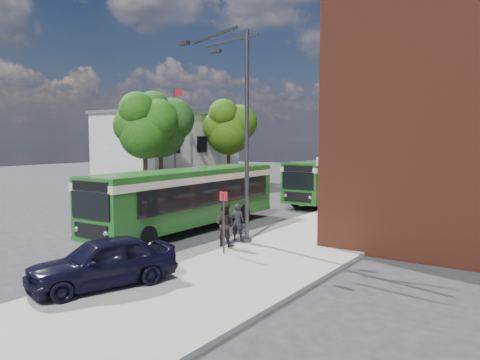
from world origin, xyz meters
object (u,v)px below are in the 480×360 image
Objects in this scene: bus_rear at (332,177)px; parked_car at (103,262)px; street_lamp at (240,132)px; bus_front at (189,193)px.

parked_car is (2.20, -21.89, -0.94)m from bus_rear.
street_lamp is 2.07× the size of parked_car.
bus_rear is 22.02m from parked_car.
street_lamp is 0.89× the size of bus_rear.
bus_front and bus_rear have the same top height.
parked_car is (0.19, -7.47, -3.90)m from street_lamp.
street_lamp reaches higher than parked_car.
bus_rear is (1.83, 13.30, -0.00)m from bus_front.
bus_rear is at bearing 82.19° from bus_front.
street_lamp is 4.97m from bus_front.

